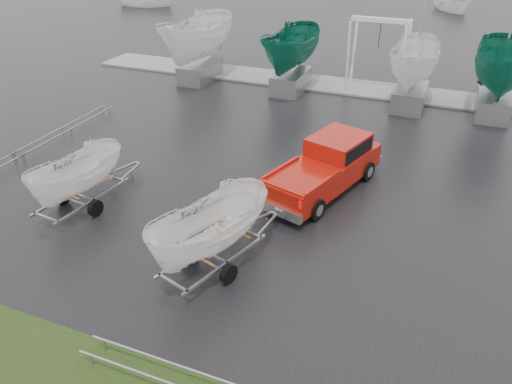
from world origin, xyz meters
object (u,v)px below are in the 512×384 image
(trailer_hitched, at_px, (209,187))
(boat_hoist, at_px, (378,45))
(pickup_truck, at_px, (328,164))
(trailer_parked, at_px, (71,143))

(trailer_hitched, height_order, boat_hoist, trailer_hitched)
(pickup_truck, relative_size, trailer_hitched, 1.18)
(trailer_hitched, bearing_deg, pickup_truck, 90.00)
(pickup_truck, distance_m, trailer_hitched, 6.60)
(trailer_parked, relative_size, boat_hoist, 1.13)
(trailer_parked, bearing_deg, pickup_truck, 37.81)
(pickup_truck, xyz_separation_m, trailer_hitched, (-1.85, -6.08, 1.78))
(trailer_hitched, distance_m, boat_hoist, 18.43)
(pickup_truck, xyz_separation_m, boat_hoist, (-0.46, 12.29, 1.68))
(pickup_truck, height_order, trailer_parked, trailer_parked)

